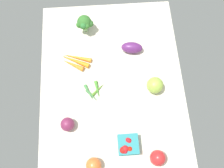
% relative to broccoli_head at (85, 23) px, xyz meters
% --- Properties ---
extents(tablecloth, '(1.04, 0.76, 0.02)m').
position_rel_broccoli_head_xyz_m(tablecloth, '(-0.35, -0.13, -0.08)').
color(tablecloth, beige).
rests_on(tablecloth, ground).
extents(broccoli_head, '(0.09, 0.10, 0.11)m').
position_rel_broccoli_head_xyz_m(broccoli_head, '(0.00, 0.00, 0.00)').
color(broccoli_head, '#9AC687').
rests_on(broccoli_head, tablecloth).
extents(heirloom_tomato_orange, '(0.07, 0.07, 0.07)m').
position_rel_broccoli_head_xyz_m(heirloom_tomato_orange, '(-0.75, -0.02, -0.03)').
color(heirloom_tomato_orange, orange).
rests_on(heirloom_tomato_orange, tablecloth).
extents(bell_pepper_red, '(0.09, 0.09, 0.09)m').
position_rel_broccoli_head_xyz_m(bell_pepper_red, '(-0.74, -0.32, -0.03)').
color(bell_pepper_red, red).
rests_on(bell_pepper_red, tablecloth).
extents(berry_basket, '(0.10, 0.10, 0.07)m').
position_rel_broccoli_head_xyz_m(berry_basket, '(-0.67, -0.18, -0.04)').
color(berry_basket, teal).
rests_on(berry_basket, tablecloth).
extents(eggplant, '(0.08, 0.12, 0.06)m').
position_rel_broccoli_head_xyz_m(eggplant, '(-0.15, -0.25, -0.04)').
color(eggplant, '#5E2668').
rests_on(eggplant, tablecloth).
extents(heirloom_tomato_green, '(0.09, 0.09, 0.09)m').
position_rel_broccoli_head_xyz_m(heirloom_tomato_green, '(-0.38, -0.35, -0.03)').
color(heirloom_tomato_green, '#9BBD46').
rests_on(heirloom_tomato_green, tablecloth).
extents(carrot_bunch, '(0.12, 0.17, 0.03)m').
position_rel_broccoli_head_xyz_m(carrot_bunch, '(-0.20, 0.06, -0.06)').
color(carrot_bunch, orange).
rests_on(carrot_bunch, tablecloth).
extents(okra_pile, '(0.12, 0.11, 0.02)m').
position_rel_broccoli_head_xyz_m(okra_pile, '(-0.38, -0.03, -0.06)').
color(okra_pile, '#588D2B').
rests_on(okra_pile, tablecloth).
extents(red_onion_center, '(0.07, 0.07, 0.07)m').
position_rel_broccoli_head_xyz_m(red_onion_center, '(-0.55, 0.10, -0.04)').
color(red_onion_center, '#77264A').
rests_on(red_onion_center, tablecloth).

